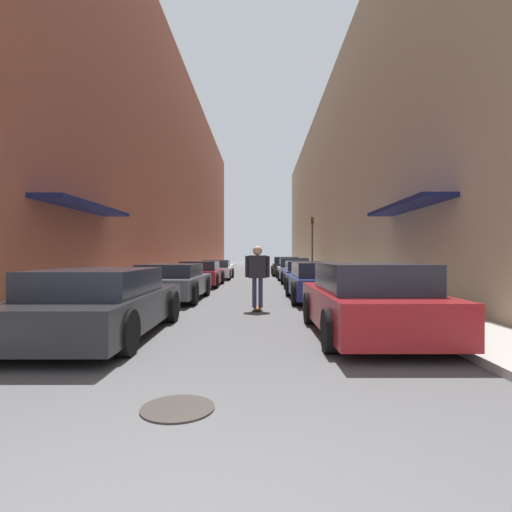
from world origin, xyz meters
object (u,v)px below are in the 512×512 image
at_px(parked_car_left_2, 201,274).
at_px(parked_car_right_0, 369,301).
at_px(parked_car_left_0, 102,303).
at_px(parked_car_right_2, 303,274).
at_px(parked_car_right_3, 293,269).
at_px(parked_car_left_3, 217,270).
at_px(parked_car_left_1, 172,282).
at_px(parked_car_right_4, 286,266).
at_px(manhole_cover, 178,408).
at_px(skateboarder, 257,271).
at_px(parked_car_right_1, 320,282).
at_px(traffic_light, 312,240).

bearing_deg(parked_car_left_2, parked_car_right_0, -67.58).
height_order(parked_car_left_0, parked_car_right_2, parked_car_left_0).
height_order(parked_car_left_0, parked_car_right_3, parked_car_right_3).
bearing_deg(parked_car_left_3, parked_car_left_1, -90.99).
xyz_separation_m(parked_car_left_3, parked_car_right_0, (4.63, -17.20, 0.07)).
bearing_deg(parked_car_right_2, parked_car_right_3, 89.92).
bearing_deg(parked_car_right_3, parked_car_left_1, -113.64).
height_order(parked_car_left_3, parked_car_right_4, parked_car_right_4).
xyz_separation_m(parked_car_left_2, manhole_cover, (2.06, -15.05, -0.58)).
bearing_deg(skateboarder, parked_car_right_1, 48.96).
bearing_deg(parked_car_left_0, parked_car_right_1, 50.28).
bearing_deg(manhole_cover, parked_car_right_2, 79.55).
xyz_separation_m(parked_car_left_3, skateboarder, (2.60, -13.81, 0.48)).
xyz_separation_m(parked_car_left_3, parked_car_right_1, (4.59, -11.52, 0.04)).
xyz_separation_m(parked_car_left_1, skateboarder, (2.79, -2.32, 0.46)).
distance_m(manhole_cover, traffic_light, 22.71).
distance_m(parked_car_left_0, manhole_cover, 4.00).
distance_m(parked_car_left_0, parked_car_right_1, 7.47).
distance_m(parked_car_right_4, skateboarder, 18.48).
height_order(parked_car_right_2, parked_car_right_3, parked_car_right_3).
bearing_deg(parked_car_right_3, skateboarder, -98.65).
bearing_deg(parked_car_right_1, manhole_cover, -106.49).
relative_size(parked_car_right_0, traffic_light, 1.09).
bearing_deg(parked_car_right_3, parked_car_right_2, -90.08).
xyz_separation_m(parked_car_left_0, parked_car_left_3, (0.18, 17.27, -0.03)).
distance_m(parked_car_right_3, manhole_cover, 20.35).
distance_m(parked_car_right_0, parked_car_right_4, 21.77).
bearing_deg(traffic_light, parked_car_left_0, -108.24).
relative_size(parked_car_left_1, skateboarder, 2.58).
bearing_deg(parked_car_left_0, parked_car_left_3, 89.40).
bearing_deg(parked_car_left_1, traffic_light, 64.52).
bearing_deg(manhole_cover, parked_car_right_3, 82.29).
relative_size(manhole_cover, traffic_light, 0.18).
xyz_separation_m(parked_car_right_1, manhole_cover, (-2.70, -9.11, -0.60)).
height_order(parked_car_left_2, parked_car_left_3, parked_car_left_2).
height_order(parked_car_left_3, traffic_light, traffic_light).
xyz_separation_m(parked_car_right_4, skateboarder, (-1.88, -18.38, 0.40)).
relative_size(parked_car_right_0, parked_car_right_3, 1.04).
bearing_deg(parked_car_right_4, parked_car_left_0, -102.04).
bearing_deg(parked_car_right_2, skateboarder, -104.31).
height_order(manhole_cover, traffic_light, traffic_light).
relative_size(parked_car_left_3, manhole_cover, 5.98).
bearing_deg(parked_car_right_1, traffic_light, 83.75).
xyz_separation_m(parked_car_left_0, parked_car_left_2, (0.02, 11.68, -0.02)).
bearing_deg(parked_car_right_4, traffic_light, -62.66).
bearing_deg(parked_car_right_2, parked_car_right_0, -89.95).
bearing_deg(parked_car_right_4, parked_car_right_2, -89.23).
height_order(parked_car_right_0, manhole_cover, parked_car_right_0).
height_order(parked_car_left_2, parked_car_right_0, parked_car_right_0).
bearing_deg(skateboarder, parked_car_left_2, 108.54).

